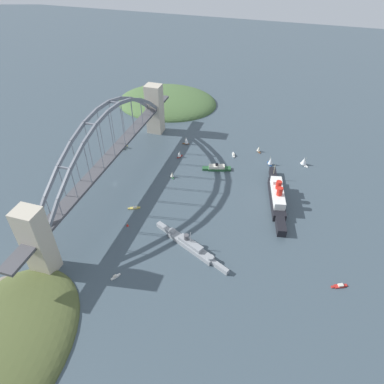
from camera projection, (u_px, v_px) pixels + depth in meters
The scene contains 18 objects.
ground_plane at pixel (115, 183), 342.13m from camera, with size 1400.00×1400.00×0.00m, color #3D4C56.
harbor_arch_bridge at pixel (110, 156), 322.41m from camera, with size 281.03×17.53×78.53m.
headland_west_shore at pixel (166, 102), 488.15m from camera, with size 116.24×137.71×27.34m.
ocean_liner at pixel (277, 196), 316.76m from camera, with size 90.52×25.53×21.21m.
naval_cruiser at pixel (190, 245), 274.89m from camera, with size 36.16×69.00×17.22m.
harbor_ferry_steamer at pixel (217, 168), 359.25m from camera, with size 13.39×29.69×7.41m.
seaplane_taxiing_near_bridge at pixel (123, 146), 392.17m from camera, with size 7.83×11.37×5.00m.
small_boat_0 at pixel (134, 208), 313.01m from camera, with size 6.19×10.67×1.92m.
small_boat_1 at pixel (172, 175), 348.03m from camera, with size 5.45×5.06×6.89m.
small_boat_2 at pixel (340, 286), 247.76m from camera, with size 6.65×11.38×2.09m.
small_boat_3 at pixel (179, 154), 376.53m from camera, with size 6.64×5.20×8.06m.
small_boat_4 at pixel (233, 155), 380.68m from camera, with size 10.33×4.33×2.49m.
small_boat_5 at pixel (187, 141), 397.51m from camera, with size 5.08×7.75×9.34m.
small_boat_6 at pixel (115, 277), 253.80m from camera, with size 7.32×4.94×2.50m.
small_boat_7 at pixel (270, 161), 364.42m from camera, with size 8.01×6.71×9.90m.
small_boat_8 at pixel (259, 149), 385.29m from camera, with size 6.14×5.66×7.31m.
small_boat_9 at pixel (304, 161), 364.43m from camera, with size 8.72×9.30×9.97m.
channel_marker_buoy at pixel (127, 225), 295.35m from camera, with size 2.20×2.20×2.75m.
Camera 1 is at (237.74, 152.32, 207.57)m, focal length 32.81 mm.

